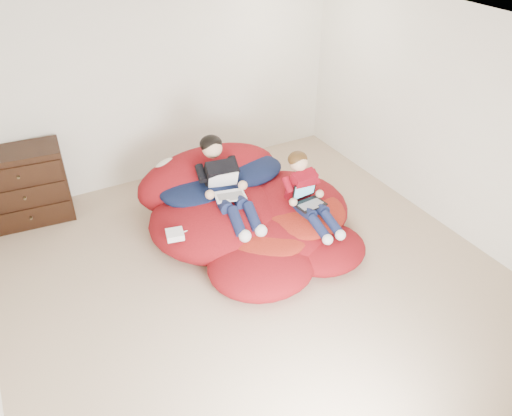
{
  "coord_description": "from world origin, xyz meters",
  "views": [
    {
      "loc": [
        -1.87,
        -3.54,
        3.57
      ],
      "look_at": [
        0.16,
        0.19,
        0.7
      ],
      "focal_mm": 35.0,
      "sensor_mm": 36.0,
      "label": 1
    }
  ],
  "objects_px": {
    "beanbag_pile": "(249,211)",
    "younger_boy": "(307,191)",
    "dresser": "(22,187)",
    "laptop_black": "(308,198)",
    "older_boy": "(224,180)",
    "laptop_white": "(227,189)"
  },
  "relations": [
    {
      "from": "dresser",
      "to": "laptop_black",
      "type": "xyz_separation_m",
      "value": [
        2.76,
        -1.96,
        0.1
      ]
    },
    {
      "from": "beanbag_pile",
      "to": "younger_boy",
      "type": "distance_m",
      "value": 0.76
    },
    {
      "from": "older_boy",
      "to": "younger_boy",
      "type": "xyz_separation_m",
      "value": [
        0.75,
        -0.55,
        -0.07
      ]
    },
    {
      "from": "dresser",
      "to": "laptop_black",
      "type": "height_order",
      "value": "dresser"
    },
    {
      "from": "older_boy",
      "to": "laptop_white",
      "type": "relative_size",
      "value": 2.91
    },
    {
      "from": "older_boy",
      "to": "laptop_white",
      "type": "bearing_deg",
      "value": -90.0
    },
    {
      "from": "beanbag_pile",
      "to": "younger_boy",
      "type": "height_order",
      "value": "younger_boy"
    },
    {
      "from": "laptop_white",
      "to": "laptop_black",
      "type": "bearing_deg",
      "value": -33.39
    },
    {
      "from": "beanbag_pile",
      "to": "younger_boy",
      "type": "relative_size",
      "value": 2.61
    },
    {
      "from": "older_boy",
      "to": "laptop_black",
      "type": "relative_size",
      "value": 3.48
    },
    {
      "from": "dresser",
      "to": "younger_boy",
      "type": "bearing_deg",
      "value": -34.97
    },
    {
      "from": "younger_boy",
      "to": "laptop_white",
      "type": "height_order",
      "value": "younger_boy"
    },
    {
      "from": "beanbag_pile",
      "to": "older_boy",
      "type": "xyz_separation_m",
      "value": [
        -0.26,
        0.11,
        0.44
      ]
    },
    {
      "from": "younger_boy",
      "to": "older_boy",
      "type": "bearing_deg",
      "value": 143.89
    },
    {
      "from": "laptop_black",
      "to": "dresser",
      "type": "bearing_deg",
      "value": 144.67
    },
    {
      "from": "laptop_white",
      "to": "laptop_black",
      "type": "distance_m",
      "value": 0.9
    },
    {
      "from": "older_boy",
      "to": "younger_boy",
      "type": "relative_size",
      "value": 1.28
    },
    {
      "from": "older_boy",
      "to": "younger_boy",
      "type": "distance_m",
      "value": 0.93
    },
    {
      "from": "beanbag_pile",
      "to": "laptop_black",
      "type": "distance_m",
      "value": 0.75
    },
    {
      "from": "laptop_black",
      "to": "younger_boy",
      "type": "bearing_deg",
      "value": 90.0
    },
    {
      "from": "older_boy",
      "to": "laptop_white",
      "type": "xyz_separation_m",
      "value": [
        -0.0,
        -0.08,
        -0.07
      ]
    },
    {
      "from": "dresser",
      "to": "older_boy",
      "type": "height_order",
      "value": "older_boy"
    }
  ]
}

